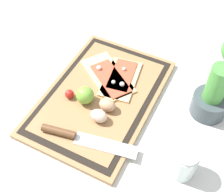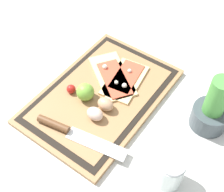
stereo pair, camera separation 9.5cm
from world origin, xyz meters
name	(u,v)px [view 2 (the right image)]	position (x,y,z in m)	size (l,w,h in m)	color
ground_plane	(102,97)	(0.00, 0.00, 0.00)	(6.00, 6.00, 0.00)	silver
cutting_board	(102,95)	(0.00, 0.00, 0.01)	(0.49, 0.33, 0.02)	#997047
pizza_slice_near	(112,76)	(-0.08, -0.01, 0.02)	(0.20, 0.23, 0.02)	#DBBC7F
pizza_slice_far	(125,79)	(-0.09, 0.03, 0.02)	(0.19, 0.13, 0.02)	#DBBC7F
knife	(66,130)	(0.17, 0.00, 0.03)	(0.08, 0.28, 0.02)	silver
egg_brown	(105,104)	(0.04, 0.04, 0.04)	(0.04, 0.05, 0.04)	tan
egg_pink	(95,114)	(0.09, 0.04, 0.04)	(0.04, 0.05, 0.04)	beige
lime	(85,92)	(0.04, -0.03, 0.05)	(0.06, 0.06, 0.06)	#70A838
cherry_tomato_red	(71,89)	(0.05, -0.08, 0.03)	(0.03, 0.03, 0.03)	red
herb_pot	(212,110)	(-0.10, 0.32, 0.07)	(0.11, 0.11, 0.19)	#3D474C
sauce_jar	(169,173)	(0.12, 0.31, 0.04)	(0.07, 0.07, 0.10)	silver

